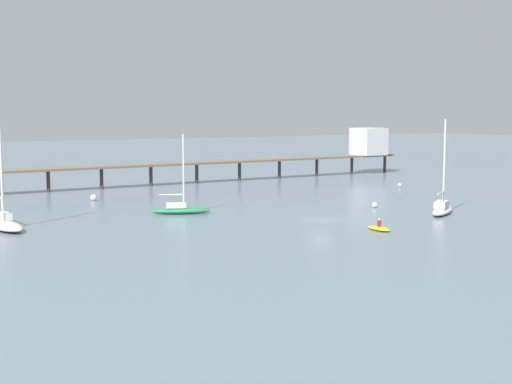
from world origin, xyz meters
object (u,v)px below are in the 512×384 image
(mooring_buoy_far, at_px, (400,185))
(mooring_buoy_near, at_px, (93,198))
(sailboat_white, at_px, (442,208))
(sailboat_green, at_px, (180,208))
(sailboat_cream, at_px, (1,221))
(pier, at_px, (294,151))
(dinghy_yellow, at_px, (379,228))
(mooring_buoy_mid, at_px, (375,205))

(mooring_buoy_far, distance_m, mooring_buoy_near, 44.22)
(sailboat_white, relative_size, sailboat_green, 1.18)
(sailboat_green, distance_m, sailboat_cream, 18.85)
(pier, distance_m, dinghy_yellow, 53.80)
(dinghy_yellow, height_order, mooring_buoy_near, dinghy_yellow)
(sailboat_green, distance_m, mooring_buoy_far, 40.25)
(pier, xyz_separation_m, sailboat_green, (-32.67, -30.72, -3.85))
(sailboat_green, height_order, mooring_buoy_far, sailboat_green)
(sailboat_green, xyz_separation_m, sailboat_cream, (-18.80, -1.27, 0.09))
(sailboat_white, distance_m, sailboat_green, 28.35)
(sailboat_white, xyz_separation_m, mooring_buoy_near, (-30.10, 29.17, -0.31))
(mooring_buoy_mid, bearing_deg, pier, 73.29)
(pier, height_order, sailboat_green, sailboat_green)
(dinghy_yellow, bearing_deg, mooring_buoy_near, 116.92)
(pier, relative_size, mooring_buoy_far, 160.64)
(pier, xyz_separation_m, mooring_buoy_mid, (-10.97, -36.52, -4.13))
(pier, bearing_deg, sailboat_cream, -148.14)
(sailboat_white, xyz_separation_m, sailboat_cream, (-43.71, 12.28, -0.02))
(sailboat_white, distance_m, mooring_buoy_near, 41.92)
(mooring_buoy_mid, bearing_deg, dinghy_yellow, -125.51)
(sailboat_white, bearing_deg, mooring_buoy_far, 60.38)
(mooring_buoy_far, bearing_deg, dinghy_yellow, -131.61)
(dinghy_yellow, relative_size, mooring_buoy_near, 3.71)
(mooring_buoy_far, bearing_deg, sailboat_cream, -168.13)
(sailboat_green, relative_size, sailboat_cream, 0.67)
(dinghy_yellow, bearing_deg, pier, 67.73)
(sailboat_white, bearing_deg, pier, 80.06)
(mooring_buoy_near, bearing_deg, mooring_buoy_far, -6.23)
(pier, bearing_deg, dinghy_yellow, -112.27)
(sailboat_white, bearing_deg, mooring_buoy_mid, 112.49)
(sailboat_white, height_order, mooring_buoy_near, sailboat_white)
(sailboat_white, xyz_separation_m, mooring_buoy_far, (13.86, 24.38, -0.44))
(sailboat_green, height_order, dinghy_yellow, sailboat_green)
(dinghy_yellow, bearing_deg, sailboat_green, 123.14)
(pier, relative_size, mooring_buoy_near, 108.41)
(sailboat_white, height_order, mooring_buoy_mid, sailboat_white)
(pier, distance_m, sailboat_white, 45.10)
(sailboat_cream, distance_m, mooring_buoy_near, 21.70)
(pier, xyz_separation_m, sailboat_white, (-7.76, -44.27, -3.74))
(pier, xyz_separation_m, sailboat_cream, (-51.47, -31.99, -3.76))
(sailboat_white, bearing_deg, sailboat_cream, 164.31)
(sailboat_cream, xyz_separation_m, mooring_buoy_mid, (40.51, -4.53, -0.37))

